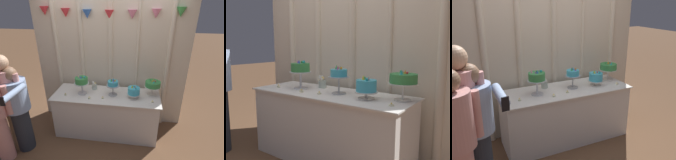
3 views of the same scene
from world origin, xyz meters
TOP-DOWN VIEW (x-y plane):
  - ground_plane at (0.00, 0.00)m, footprint 24.00×24.00m
  - draped_curtain at (-0.02, 0.54)m, footprint 2.85×0.16m
  - cake_table at (0.00, 0.10)m, footprint 1.87×0.68m
  - cake_display_leftmost at (-0.43, 0.08)m, footprint 0.26×0.26m
  - cake_display_midleft at (0.12, 0.11)m, footprint 0.23×0.23m
  - cake_display_midright at (0.48, 0.06)m, footprint 0.23×0.23m
  - cake_display_rightmost at (0.80, 0.20)m, footprint 0.28×0.28m
  - flower_vase at (-0.25, 0.27)m, footprint 0.10×0.11m
  - tealight_far_left at (-0.71, -0.02)m, footprint 0.04×0.04m
  - tealight_near_left at (-0.26, -0.08)m, footprint 0.05×0.05m
  - tealight_near_right at (-0.04, -0.04)m, footprint 0.05×0.05m
  - tealight_far_right at (0.79, -0.04)m, footprint 0.05×0.05m
  - guest_girl_blue_dress at (-1.29, -0.52)m, footprint 0.53×0.72m
  - guest_man_dark_suit at (-1.38, -0.52)m, footprint 0.46×0.29m
  - guest_man_pink_jacket at (-1.46, -0.77)m, footprint 0.46×0.41m

SIDE VIEW (x-z plane):
  - ground_plane at x=0.00m, z-range 0.00..0.00m
  - cake_table at x=0.00m, z-range 0.00..0.80m
  - guest_girl_blue_dress at x=-1.29m, z-range 0.06..1.52m
  - tealight_far_right at x=0.79m, z-range 0.79..0.82m
  - tealight_near_right at x=-0.04m, z-range 0.79..0.83m
  - tealight_near_left at x=-0.26m, z-range 0.79..0.83m
  - tealight_far_left at x=-0.71m, z-range 0.79..0.83m
  - guest_man_pink_jacket at x=-1.46m, z-range 0.07..1.57m
  - flower_vase at x=-0.25m, z-range 0.78..0.94m
  - cake_display_midright at x=0.48m, z-range 0.80..1.04m
  - guest_man_dark_suit at x=-1.38m, z-range 0.10..1.75m
  - cake_display_rightmost at x=0.80m, z-range 0.85..1.15m
  - cake_display_midleft at x=0.12m, z-range 0.85..1.16m
  - cake_display_leftmost at x=-0.43m, z-range 0.86..1.21m
  - draped_curtain at x=-0.02m, z-range 0.06..2.53m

